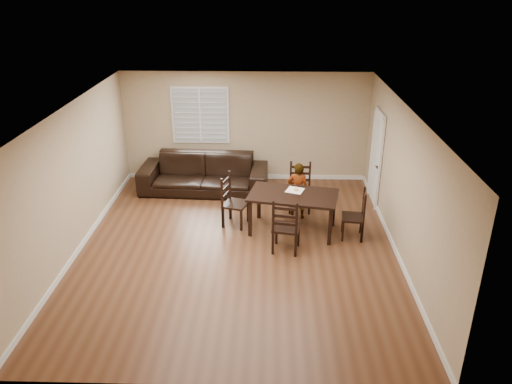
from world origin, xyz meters
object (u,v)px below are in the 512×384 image
dining_table (293,198)px  chair_far (285,230)px  chair_near (300,188)px  sofa (204,174)px  donut (296,189)px  child (298,191)px  chair_left (230,202)px  chair_right (359,217)px

dining_table → chair_far: 0.95m
chair_near → sofa: 2.40m
chair_far → donut: chair_far is taller
chair_near → child: child is taller
donut → chair_near: bearing=81.5°
child → donut: child is taller
dining_table → chair_left: chair_left is taller
sofa → child: bearing=-28.9°
chair_left → chair_right: (2.59, -0.52, -0.04)m
chair_far → child: (0.30, 1.52, 0.12)m
chair_near → donut: chair_near is taller
dining_table → chair_right: 1.34m
dining_table → donut: bearing=83.7°
chair_far → chair_left: chair_far is taller
chair_near → donut: 0.98m
dining_table → sofa: sofa is taller
chair_near → child: 0.49m
chair_left → sofa: (-0.75, 1.69, -0.06)m
chair_left → chair_far: bearing=-119.8°
chair_far → sofa: chair_far is taller
donut → sofa: sofa is taller
child → donut: size_ratio=11.01×
chair_near → chair_far: (-0.37, -1.99, 0.01)m
chair_left → chair_right: chair_left is taller
chair_left → child: child is taller
chair_right → child: 1.46m
chair_right → dining_table: bearing=-94.2°
dining_table → chair_far: chair_far is taller
chair_left → chair_right: 2.64m
child → chair_far: bearing=88.9°
chair_near → sofa: bearing=160.6°
chair_near → child: (-0.07, -0.47, 0.13)m
chair_far → child: size_ratio=0.89×
dining_table → chair_near: bearing=91.1°
chair_right → chair_near: bearing=-133.9°
chair_right → donut: 1.36m
chair_left → sofa: 1.85m
chair_left → donut: bearing=-76.9°
chair_far → chair_right: (1.47, 0.66, -0.04)m
dining_table → sofa: size_ratio=0.63×
chair_far → chair_right: size_ratio=1.09×
dining_table → donut: donut is taller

